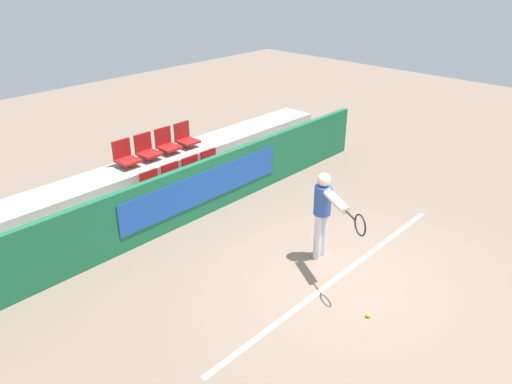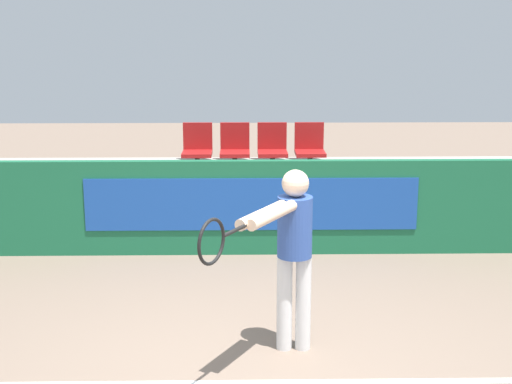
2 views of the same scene
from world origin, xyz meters
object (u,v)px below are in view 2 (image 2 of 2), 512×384
(stadium_chair_2, at_px, (275,190))
(stadium_chair_6, at_px, (272,146))
(stadium_chair_1, at_px, (234,191))
(stadium_chair_7, at_px, (310,146))
(stadium_chair_4, at_px, (197,147))
(stadium_chair_5, at_px, (235,147))
(tennis_player, at_px, (290,244))
(stadium_chair_3, at_px, (315,190))
(stadium_chair_0, at_px, (194,191))

(stadium_chair_2, xyz_separation_m, stadium_chair_6, (0.00, 0.86, 0.42))
(stadium_chair_1, distance_m, stadium_chair_7, 1.41)
(stadium_chair_4, distance_m, stadium_chair_5, 0.52)
(stadium_chair_2, distance_m, stadium_chair_5, 1.09)
(stadium_chair_4, bearing_deg, tennis_player, -76.39)
(stadium_chair_4, bearing_deg, stadium_chair_2, -39.70)
(stadium_chair_7, distance_m, tennis_player, 4.21)
(stadium_chair_3, relative_size, stadium_chair_4, 1.00)
(tennis_player, bearing_deg, stadium_chair_7, 112.77)
(stadium_chair_0, relative_size, stadium_chair_6, 1.00)
(stadium_chair_0, height_order, stadium_chair_1, same)
(stadium_chair_7, xyz_separation_m, tennis_player, (-0.54, -4.17, -0.10))
(stadium_chair_3, distance_m, stadium_chair_5, 1.41)
(stadium_chair_3, bearing_deg, stadium_chair_0, 180.00)
(tennis_player, bearing_deg, stadium_chair_2, 119.75)
(stadium_chair_0, xyz_separation_m, stadium_chair_1, (0.52, 0.00, 0.00))
(stadium_chair_2, bearing_deg, stadium_chair_7, 58.94)
(stadium_chair_2, xyz_separation_m, tennis_player, (-0.02, -3.31, 0.33))
(stadium_chair_0, relative_size, stadium_chair_4, 1.00)
(stadium_chair_1, height_order, stadium_chair_4, stadium_chair_4)
(stadium_chair_3, xyz_separation_m, stadium_chair_4, (-1.55, 0.86, 0.42))
(stadium_chair_3, bearing_deg, stadium_chair_2, 180.00)
(stadium_chair_3, distance_m, tennis_player, 3.37)
(stadium_chair_0, distance_m, tennis_player, 3.48)
(stadium_chair_4, height_order, stadium_chair_5, same)
(stadium_chair_1, bearing_deg, tennis_player, -81.54)
(stadium_chair_0, xyz_separation_m, stadium_chair_6, (1.03, 0.86, 0.42))
(stadium_chair_0, bearing_deg, stadium_chair_6, 39.70)
(stadium_chair_0, bearing_deg, tennis_player, -73.04)
(stadium_chair_2, bearing_deg, tennis_player, -90.43)
(stadium_chair_5, bearing_deg, stadium_chair_4, 180.00)
(stadium_chair_0, bearing_deg, stadium_chair_3, 0.00)
(stadium_chair_6, xyz_separation_m, tennis_player, (-0.02, -4.17, -0.10))
(stadium_chair_1, xyz_separation_m, stadium_chair_2, (0.52, 0.00, 0.00))
(stadium_chair_4, bearing_deg, stadium_chair_1, -58.94)
(stadium_chair_4, height_order, stadium_chair_6, same)
(stadium_chair_1, xyz_separation_m, stadium_chair_4, (-0.52, 0.86, 0.42))
(stadium_chair_6, bearing_deg, tennis_player, -90.34)
(stadium_chair_0, bearing_deg, stadium_chair_5, 58.94)
(stadium_chair_0, relative_size, stadium_chair_1, 1.00)
(stadium_chair_3, height_order, stadium_chair_4, stadium_chair_4)
(stadium_chair_4, distance_m, tennis_player, 4.29)
(stadium_chair_1, bearing_deg, stadium_chair_0, 180.00)
(stadium_chair_2, height_order, stadium_chair_7, stadium_chair_7)
(stadium_chair_0, height_order, stadium_chair_7, stadium_chair_7)
(stadium_chair_2, relative_size, tennis_player, 0.34)
(stadium_chair_1, distance_m, tennis_player, 3.36)
(stadium_chair_5, xyz_separation_m, tennis_player, (0.49, -4.17, -0.10))
(tennis_player, bearing_deg, stadium_chair_3, 110.88)
(stadium_chair_7, height_order, tennis_player, tennis_player)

